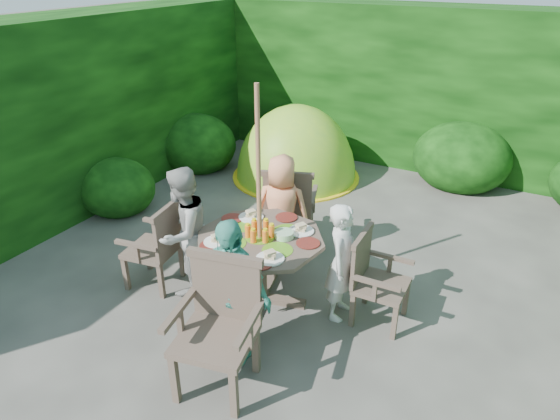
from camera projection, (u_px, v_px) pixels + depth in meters
The scene contains 13 objects.
ground at pixel (336, 283), 5.35m from camera, with size 60.00×60.00×0.00m, color #42403B.
hedge_enclosure at pixel (387, 137), 5.83m from camera, with size 9.00×9.00×2.50m.
patio_table at pixel (261, 248), 4.81m from camera, with size 1.53×1.53×0.88m.
parasol_pole at pixel (259, 203), 4.59m from camera, with size 0.04×0.04×2.20m, color brown.
garden_chair_right at pixel (374, 278), 4.64m from camera, with size 0.48×0.53×0.86m.
garden_chair_left at pixel (158, 245), 5.12m from camera, with size 0.56×0.61×0.91m.
garden_chair_back at pixel (289, 207), 5.79m from camera, with size 0.74×0.70×1.00m.
garden_chair_front at pixel (219, 323), 3.90m from camera, with size 0.73×0.68×1.06m.
child_right at pixel (342, 262), 4.63m from camera, with size 0.43×0.28×1.18m, color silver.
child_left at pixel (184, 232), 4.97m from camera, with size 0.66×0.51×1.35m, color #999893.
child_back at pixel (282, 210), 5.49m from camera, with size 0.62×0.40×1.27m, color #FF9B69.
child_front at pixel (231, 291), 4.10m from camera, with size 0.78×0.33×1.33m, color #4BAF9A.
dome_tent at pixel (295, 177), 7.95m from camera, with size 2.12×2.12×2.29m.
Camera 1 is at (1.59, -4.17, 3.12)m, focal length 32.00 mm.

